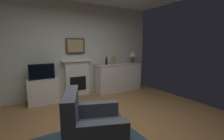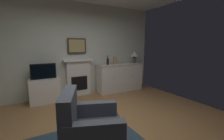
{
  "view_description": "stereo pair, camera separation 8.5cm",
  "coord_description": "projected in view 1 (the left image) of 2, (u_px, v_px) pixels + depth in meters",
  "views": [
    {
      "loc": [
        -1.32,
        -2.16,
        1.51
      ],
      "look_at": [
        0.3,
        0.61,
        1.0
      ],
      "focal_mm": 24.55,
      "sensor_mm": 36.0,
      "label": 1
    },
    {
      "loc": [
        -1.24,
        -2.2,
        1.51
      ],
      "look_at": [
        0.3,
        0.61,
        1.0
      ],
      "focal_mm": 24.55,
      "sensor_mm": 36.0,
      "label": 2
    }
  ],
  "objects": [
    {
      "name": "ground_plane",
      "position": [
        115.0,
        134.0,
        2.75
      ],
      "size": [
        5.35,
        4.86,
        0.1
      ],
      "primitive_type": "cube",
      "color": "#9E7042",
      "rests_on": "ground"
    },
    {
      "name": "wall_rear",
      "position": [
        73.0,
        50.0,
        4.57
      ],
      "size": [
        5.35,
        0.06,
        2.77
      ],
      "primitive_type": "cube",
      "color": "silver",
      "rests_on": "ground_plane"
    },
    {
      "name": "fireplace_unit",
      "position": [
        77.0,
        78.0,
        4.62
      ],
      "size": [
        0.87,
        0.3,
        1.1
      ],
      "color": "white",
      "rests_on": "ground_plane"
    },
    {
      "name": "framed_picture",
      "position": [
        75.0,
        46.0,
        4.5
      ],
      "size": [
        0.55,
        0.04,
        0.45
      ],
      "color": "#473323"
    },
    {
      "name": "sideboard_cabinet",
      "position": [
        119.0,
        77.0,
        5.16
      ],
      "size": [
        1.57,
        0.49,
        0.91
      ],
      "color": "white",
      "rests_on": "ground_plane"
    },
    {
      "name": "table_lamp",
      "position": [
        133.0,
        55.0,
        5.34
      ],
      "size": [
        0.26,
        0.26,
        0.4
      ],
      "color": "#4C4742",
      "rests_on": "sideboard_cabinet"
    },
    {
      "name": "wine_bottle",
      "position": [
        106.0,
        61.0,
        4.84
      ],
      "size": [
        0.08,
        0.08,
        0.29
      ],
      "color": "#331419",
      "rests_on": "sideboard_cabinet"
    },
    {
      "name": "wine_glass_left",
      "position": [
        116.0,
        60.0,
        5.06
      ],
      "size": [
        0.07,
        0.07,
        0.16
      ],
      "color": "silver",
      "rests_on": "sideboard_cabinet"
    },
    {
      "name": "wine_glass_center",
      "position": [
        120.0,
        60.0,
        5.04
      ],
      "size": [
        0.07,
        0.07,
        0.16
      ],
      "color": "silver",
      "rests_on": "sideboard_cabinet"
    },
    {
      "name": "vase_decorative",
      "position": [
        113.0,
        60.0,
        4.91
      ],
      "size": [
        0.11,
        0.11,
        0.28
      ],
      "color": "#9E7F5B",
      "rests_on": "sideboard_cabinet"
    },
    {
      "name": "tv_cabinet",
      "position": [
        43.0,
        91.0,
        4.03
      ],
      "size": [
        0.75,
        0.42,
        0.65
      ],
      "color": "white",
      "rests_on": "ground_plane"
    },
    {
      "name": "tv_set",
      "position": [
        42.0,
        72.0,
        3.93
      ],
      "size": [
        0.62,
        0.07,
        0.4
      ],
      "color": "black",
      "rests_on": "tv_cabinet"
    },
    {
      "name": "armchair",
      "position": [
        92.0,
        129.0,
        2.09
      ],
      "size": [
        1.02,
        0.99,
        0.92
      ],
      "color": "#474C56",
      "rests_on": "ground_plane"
    }
  ]
}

